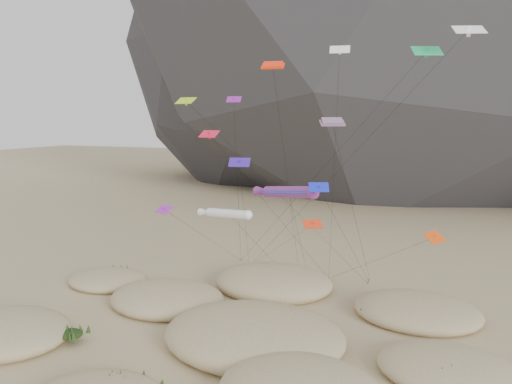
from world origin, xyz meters
TOP-DOWN VIEW (x-y plane):
  - ground at (0.00, 0.00)m, footprint 500.00×500.00m
  - dunes at (-0.66, 4.10)m, footprint 49.74×38.48m
  - dune_grass at (-0.25, 3.31)m, footprint 41.27×28.04m
  - kite_stakes at (1.81, 23.35)m, footprint 23.50×4.16m
  - rainbow_tube_kite at (1.97, 10.89)m, footprint 8.38×15.21m
  - white_tube_kite at (-4.10, 9.03)m, footprint 7.33×15.41m
  - orange_parafoil at (-0.93, 14.63)m, footprint 2.61×11.84m
  - multi_parafoil at (6.95, 9.68)m, footprint 3.02×15.71m
  - delta_kites at (4.14, 11.64)m, footprint 33.22×22.41m

SIDE VIEW (x-z plane):
  - ground at x=0.00m, z-range 0.00..0.00m
  - kite_stakes at x=1.81m, z-range 0.00..0.30m
  - dunes at x=-0.66m, z-range -1.17..2.62m
  - dune_grass at x=-0.25m, z-range 0.08..1.57m
  - white_tube_kite at x=-4.10m, z-range 4.77..15.82m
  - rainbow_tube_kite at x=1.97m, z-range 5.83..19.49m
  - delta_kites at x=4.14m, z-range 4.73..33.19m
  - multi_parafoil at x=6.95m, z-range 9.43..29.71m
  - orange_parafoil at x=-0.93m, z-range 12.33..38.62m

